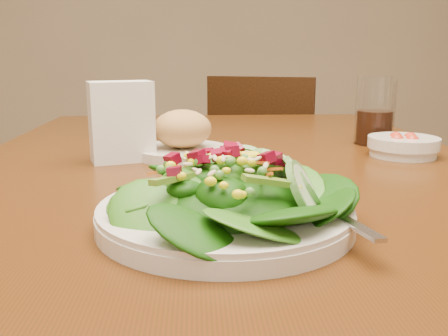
{
  "coord_description": "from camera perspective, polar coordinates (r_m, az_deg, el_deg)",
  "views": [
    {
      "loc": [
        -0.05,
        -0.79,
        0.93
      ],
      "look_at": [
        -0.02,
        -0.26,
        0.81
      ],
      "focal_mm": 40.0,
      "sensor_mm": 36.0,
      "label": 1
    }
  ],
  "objects": [
    {
      "name": "dining_table",
      "position": [
        0.84,
        0.53,
        -6.62
      ],
      "size": [
        0.9,
        1.4,
        0.75
      ],
      "color": "#48210A",
      "rests_on": "ground_plane"
    },
    {
      "name": "chair_far",
      "position": [
        1.91,
        4.73,
        -1.57
      ],
      "size": [
        0.5,
        0.5,
        0.85
      ],
      "rotation": [
        0.0,
        0.0,
        2.8
      ],
      "color": "black",
      "rests_on": "ground_plane"
    },
    {
      "name": "salad_plate",
      "position": [
        0.54,
        1.15,
        -3.56
      ],
      "size": [
        0.28,
        0.28,
        0.08
      ],
      "rotation": [
        0.0,
        0.0,
        0.05
      ],
      "color": "silver",
      "rests_on": "dining_table"
    },
    {
      "name": "bread_plate",
      "position": [
        0.9,
        -4.77,
        3.48
      ],
      "size": [
        0.17,
        0.17,
        0.09
      ],
      "color": "silver",
      "rests_on": "dining_table"
    },
    {
      "name": "tomato_bowl",
      "position": [
        0.96,
        19.8,
        2.41
      ],
      "size": [
        0.13,
        0.13,
        0.04
      ],
      "color": "silver",
      "rests_on": "dining_table"
    },
    {
      "name": "drinking_glass",
      "position": [
        1.06,
        16.86,
        5.77
      ],
      "size": [
        0.08,
        0.08,
        0.14
      ],
      "color": "silver",
      "rests_on": "dining_table"
    },
    {
      "name": "napkin_holder",
      "position": [
        0.87,
        -11.64,
        5.46
      ],
      "size": [
        0.12,
        0.09,
        0.14
      ],
      "rotation": [
        0.0,
        0.0,
        0.31
      ],
      "color": "white",
      "rests_on": "dining_table"
    }
  ]
}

